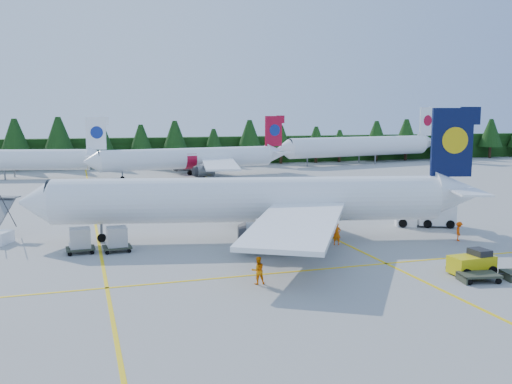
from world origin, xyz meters
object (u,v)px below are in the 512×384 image
object	(u,v)px
airliner_navy	(241,201)
service_truck	(425,212)
baggage_tug	(472,263)
airliner_red	(186,159)

from	to	relation	value
airliner_navy	service_truck	xyz separation A→B (m)	(19.01, 0.41, -2.10)
baggage_tug	airliner_navy	bearing A→B (deg)	126.07
service_truck	airliner_red	bearing A→B (deg)	129.73
airliner_navy	service_truck	size ratio (longest dim) A/B	6.50
airliner_red	service_truck	size ratio (longest dim) A/B	6.08
service_truck	baggage_tug	distance (m)	17.22
airliner_navy	baggage_tug	size ratio (longest dim) A/B	12.72
airliner_navy	service_truck	distance (m)	19.13
airliner_navy	baggage_tug	distance (m)	19.81
airliner_navy	service_truck	world-z (taller)	airliner_navy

